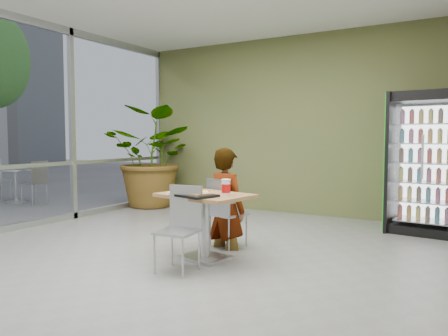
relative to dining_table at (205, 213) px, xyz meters
The scene contains 13 objects.
ground 0.63m from the dining_table, 155.73° to the right, with size 7.00×7.00×0.00m, color gray.
room_envelope 1.12m from the dining_table, 155.73° to the right, with size 6.00×7.00×3.20m, color beige, non-canonical shape.
storefront_frame 3.48m from the dining_table, behind, with size 0.10×7.00×3.20m, color #A9ABAD, non-canonical shape.
dining_table is the anchor object (origin of this frame).
chair_far 0.58m from the dining_table, 99.46° to the left, with size 0.46×0.47×0.87m.
chair_near 0.44m from the dining_table, 92.31° to the right, with size 0.42×0.42×0.88m.
seated_woman 0.62m from the dining_table, 96.90° to the left, with size 0.57×0.37×1.55m, color black.
pizza_plate 0.25m from the dining_table, 139.59° to the left, with size 0.29×0.22×0.03m.
soda_cup 0.41m from the dining_table, ahead, with size 0.10×0.10×0.18m.
napkin_stack 0.41m from the dining_table, 155.57° to the right, with size 0.14×0.14×0.02m, color white.
cafeteria_tray 0.34m from the dining_table, 84.44° to the right, with size 0.45×0.33×0.03m, color black.
beverage_fridge 3.43m from the dining_table, 54.03° to the left, with size 1.00×0.80×2.03m.
potted_plant 4.01m from the dining_table, 137.02° to the left, with size 1.78×1.54×1.97m, color #396B2A.
Camera 1 is at (2.91, -3.97, 1.38)m, focal length 35.00 mm.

